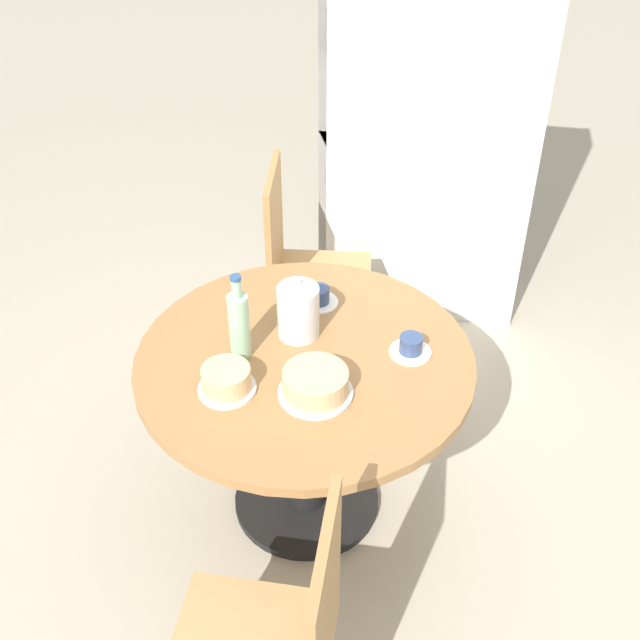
# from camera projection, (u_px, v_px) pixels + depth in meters

# --- Properties ---
(ground_plane) EXTENTS (14.00, 14.00, 0.00)m
(ground_plane) POSITION_uv_depth(u_px,v_px,m) (307.00, 501.00, 3.02)
(ground_plane) COLOR #B2A893
(dining_table) EXTENTS (1.10, 1.10, 0.71)m
(dining_table) POSITION_uv_depth(u_px,v_px,m) (305.00, 397.00, 2.69)
(dining_table) COLOR black
(dining_table) RESTS_ON ground_plane
(chair_a) EXTENTS (0.47, 0.47, 0.93)m
(chair_a) POSITION_uv_depth(u_px,v_px,m) (306.00, 267.00, 3.41)
(chair_a) COLOR #A87A47
(chair_a) RESTS_ON ground_plane
(bookshelf) EXTENTS (0.94, 0.28, 1.87)m
(bookshelf) POSITION_uv_depth(u_px,v_px,m) (430.00, 129.00, 3.46)
(bookshelf) COLOR silver
(bookshelf) RESTS_ON ground_plane
(coffee_pot) EXTENTS (0.14, 0.14, 0.23)m
(coffee_pot) POSITION_uv_depth(u_px,v_px,m) (298.00, 309.00, 2.62)
(coffee_pot) COLOR silver
(coffee_pot) RESTS_ON dining_table
(water_bottle) EXTENTS (0.07, 0.07, 0.31)m
(water_bottle) POSITION_uv_depth(u_px,v_px,m) (239.00, 324.00, 2.52)
(water_bottle) COLOR #99C6A3
(water_bottle) RESTS_ON dining_table
(cake_main) EXTENTS (0.23, 0.23, 0.09)m
(cake_main) POSITION_uv_depth(u_px,v_px,m) (316.00, 384.00, 2.42)
(cake_main) COLOR silver
(cake_main) RESTS_ON dining_table
(cake_second) EXTENTS (0.18, 0.18, 0.08)m
(cake_second) POSITION_uv_depth(u_px,v_px,m) (226.00, 380.00, 2.44)
(cake_second) COLOR silver
(cake_second) RESTS_ON dining_table
(cup_a) EXTENTS (0.14, 0.14, 0.07)m
(cup_a) POSITION_uv_depth(u_px,v_px,m) (411.00, 347.00, 2.59)
(cup_a) COLOR white
(cup_a) RESTS_ON dining_table
(cup_b) EXTENTS (0.14, 0.14, 0.07)m
(cup_b) POSITION_uv_depth(u_px,v_px,m) (319.00, 297.00, 2.80)
(cup_b) COLOR white
(cup_b) RESTS_ON dining_table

